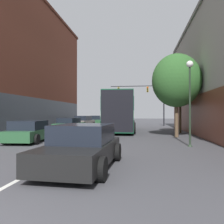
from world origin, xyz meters
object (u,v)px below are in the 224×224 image
(hatchback_foreground, at_px, (82,147))
(traffic_signal_gantry, at_px, (147,95))
(parked_car_left_far, at_px, (30,132))
(street_tree_near, at_px, (176,81))
(parked_car_left_near, at_px, (70,125))
(parked_car_left_mid, at_px, (84,122))
(parked_car_left_distant, at_px, (96,121))
(street_tree_far, at_px, (180,89))
(street_lamp, at_px, (190,93))
(bus, at_px, (120,111))

(hatchback_foreground, distance_m, traffic_signal_gantry, 25.98)
(parked_car_left_far, height_order, street_tree_near, street_tree_near)
(hatchback_foreground, xyz_separation_m, parked_car_left_near, (-5.03, 13.54, -0.01))
(parked_car_left_near, relative_size, parked_car_left_far, 1.06)
(street_tree_near, bearing_deg, parked_car_left_mid, 133.75)
(parked_car_left_distant, distance_m, street_tree_far, 16.65)
(hatchback_foreground, bearing_deg, street_tree_near, -21.85)
(hatchback_foreground, height_order, street_tree_near, street_tree_near)
(street_lamp, bearing_deg, parked_car_left_far, 175.43)
(bus, height_order, parked_car_left_near, bus)
(parked_car_left_mid, xyz_separation_m, street_lamp, (9.89, -15.10, 2.16))
(parked_car_left_near, height_order, parked_car_left_mid, parked_car_left_mid)
(parked_car_left_near, distance_m, parked_car_left_mid, 6.71)
(bus, relative_size, parked_car_left_far, 2.41)
(street_lamp, xyz_separation_m, street_tree_near, (0.04, 4.73, 1.35))
(traffic_signal_gantry, height_order, street_tree_near, street_tree_near)
(parked_car_left_mid, height_order, traffic_signal_gantry, traffic_signal_gantry)
(parked_car_left_mid, height_order, parked_car_left_far, parked_car_left_mid)
(bus, xyz_separation_m, parked_car_left_far, (-4.75, -9.04, -1.43))
(hatchback_foreground, bearing_deg, parked_car_left_mid, 17.61)
(street_tree_near, bearing_deg, bus, 132.95)
(street_tree_far, bearing_deg, parked_car_left_distant, 130.20)
(bus, xyz_separation_m, parked_car_left_distant, (-4.91, 11.21, -1.37))
(traffic_signal_gantry, height_order, street_lamp, traffic_signal_gantry)
(parked_car_left_near, distance_m, parked_car_left_far, 7.65)
(traffic_signal_gantry, bearing_deg, street_lamp, -85.16)
(bus, distance_m, parked_car_left_near, 5.18)
(parked_car_left_mid, bearing_deg, hatchback_foreground, -160.42)
(parked_car_left_mid, height_order, street_lamp, street_lamp)
(parked_car_left_near, bearing_deg, bus, -70.44)
(bus, distance_m, street_tree_far, 6.09)
(parked_car_left_near, height_order, parked_car_left_far, parked_car_left_near)
(street_tree_far, bearing_deg, parked_car_left_mid, 148.79)
(parked_car_left_far, bearing_deg, street_tree_far, -57.15)
(parked_car_left_distant, relative_size, street_tree_near, 0.70)
(parked_car_left_near, relative_size, street_tree_near, 0.73)
(parked_car_left_mid, bearing_deg, parked_car_left_far, -173.64)
(parked_car_left_mid, height_order, street_tree_far, street_tree_far)
(parked_car_left_far, height_order, traffic_signal_gantry, traffic_signal_gantry)
(bus, distance_m, hatchback_foreground, 14.99)
(hatchback_foreground, distance_m, street_tree_near, 11.40)
(hatchback_foreground, height_order, parked_car_left_far, hatchback_foreground)
(parked_car_left_near, distance_m, street_tree_far, 10.94)
(parked_car_left_near, bearing_deg, traffic_signal_gantry, -29.34)
(parked_car_left_distant, bearing_deg, street_tree_near, -154.34)
(traffic_signal_gantry, distance_m, street_tree_near, 15.79)
(bus, xyz_separation_m, street_tree_far, (5.62, -1.25, 1.98))
(bus, xyz_separation_m, hatchback_foreground, (0.24, -14.92, -1.40))
(traffic_signal_gantry, height_order, street_tree_far, traffic_signal_gantry)
(parked_car_left_near, relative_size, traffic_signal_gantry, 0.57)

